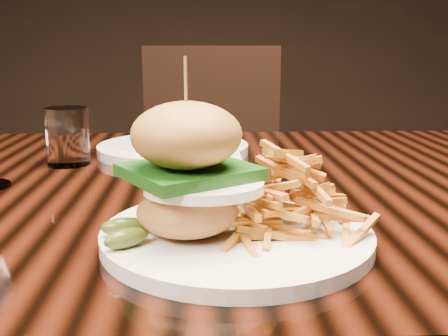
{
  "coord_description": "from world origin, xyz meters",
  "views": [
    {
      "loc": [
        -0.05,
        -0.78,
        0.95
      ],
      "look_at": [
        -0.03,
        -0.18,
        0.81
      ],
      "focal_mm": 42.0,
      "sensor_mm": 36.0,
      "label": 1
    }
  ],
  "objects_px": {
    "dining_table": "(236,227)",
    "chair_far": "(210,174)",
    "far_dish": "(173,144)",
    "burger_plate": "(235,194)"
  },
  "relations": [
    {
      "from": "far_dish",
      "to": "chair_far",
      "type": "bearing_deg",
      "value": 83.15
    },
    {
      "from": "dining_table",
      "to": "chair_far",
      "type": "relative_size",
      "value": 1.68
    },
    {
      "from": "chair_far",
      "to": "far_dish",
      "type": "bearing_deg",
      "value": -91.79
    },
    {
      "from": "far_dish",
      "to": "dining_table",
      "type": "bearing_deg",
      "value": -62.74
    },
    {
      "from": "dining_table",
      "to": "far_dish",
      "type": "bearing_deg",
      "value": 117.26
    },
    {
      "from": "burger_plate",
      "to": "chair_far",
      "type": "distance_m",
      "value": 1.18
    },
    {
      "from": "dining_table",
      "to": "chair_far",
      "type": "bearing_deg",
      "value": 91.5
    },
    {
      "from": "dining_table",
      "to": "burger_plate",
      "type": "relative_size",
      "value": 5.65
    },
    {
      "from": "burger_plate",
      "to": "chair_far",
      "type": "relative_size",
      "value": 0.3
    },
    {
      "from": "dining_table",
      "to": "far_dish",
      "type": "height_order",
      "value": "far_dish"
    }
  ]
}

